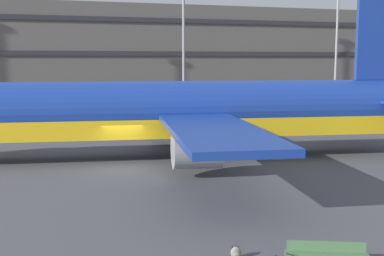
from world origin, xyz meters
TOP-DOWN VIEW (x-y plane):
  - ground_plane at (0.00, 0.00)m, footprint 600.00×600.00m
  - terminal_structure at (0.00, 53.22)m, footprint 151.59×15.90m
  - airliner at (4.10, 2.16)m, footprint 37.28×30.18m
  - light_mast_center_left at (14.85, 38.19)m, footprint 1.80×0.50m
  - light_mast_center_right at (39.13, 38.19)m, footprint 1.80×0.50m
  - backpack_scuffed at (1.08, -15.09)m, footprint 0.39×0.30m

SIDE VIEW (x-z plane):
  - ground_plane at x=0.00m, z-range 0.00..0.00m
  - backpack_scuffed at x=1.08m, z-range -0.03..0.42m
  - airliner at x=4.10m, z-range -2.35..8.44m
  - terminal_structure at x=0.00m, z-range 0.00..14.83m
  - light_mast_center_right at x=39.13m, z-range 1.65..21.22m
  - light_mast_center_left at x=14.85m, z-range 1.70..24.20m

